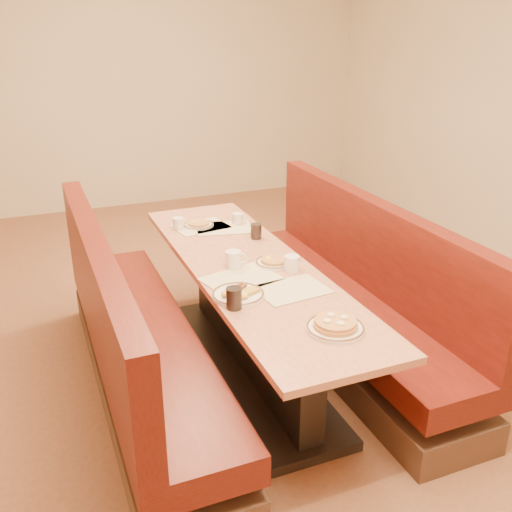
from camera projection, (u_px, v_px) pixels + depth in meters
name	position (u px, v px, depth m)	size (l,w,h in m)	color
ground	(250.00, 370.00, 3.74)	(8.00, 8.00, 0.00)	#9E6647
room_envelope	(248.00, 59.00, 3.00)	(6.04, 8.04, 2.82)	beige
diner_table	(250.00, 320.00, 3.60)	(0.70, 2.50, 0.75)	black
booth_left	(134.00, 345.00, 3.34)	(0.55, 2.50, 1.05)	#4C3326
booth_right	(350.00, 302.00, 3.86)	(0.55, 2.50, 1.05)	#4C3326
placemat_near_left	(241.00, 279.00, 3.26)	(0.41, 0.31, 0.00)	#F4E8BF
placemat_near_right	(292.00, 289.00, 3.13)	(0.38, 0.28, 0.00)	#F4E8BF
placemat_far_left	(201.00, 226.00, 4.10)	(0.37, 0.28, 0.00)	#F4E8BF
placemat_far_right	(224.00, 228.00, 4.07)	(0.39, 0.29, 0.00)	#F4E8BF
pancake_plate	(335.00, 326.00, 2.71)	(0.29, 0.29, 0.06)	white
eggs_plate	(238.00, 294.00, 3.04)	(0.29, 0.29, 0.06)	white
extra_plate_mid	(274.00, 262.00, 3.46)	(0.23, 0.23, 0.05)	white
extra_plate_far	(198.00, 224.00, 4.10)	(0.22, 0.22, 0.04)	white
coffee_mug_a	(292.00, 263.00, 3.35)	(0.13, 0.09, 0.10)	white
coffee_mug_b	(234.00, 259.00, 3.41)	(0.13, 0.09, 0.10)	white
coffee_mug_c	(238.00, 219.00, 4.14)	(0.11, 0.08, 0.08)	white
coffee_mug_d	(179.00, 223.00, 4.05)	(0.11, 0.08, 0.08)	white
soda_tumbler_near	(234.00, 298.00, 2.91)	(0.08, 0.08, 0.11)	black
soda_tumbler_mid	(256.00, 231.00, 3.86)	(0.07, 0.07, 0.10)	black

